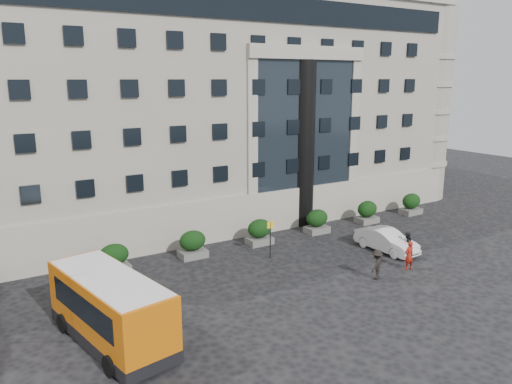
# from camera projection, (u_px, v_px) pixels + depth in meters

# --- Properties ---
(ground) EXTENTS (120.00, 120.00, 0.00)m
(ground) POSITION_uv_depth(u_px,v_px,m) (234.00, 306.00, 26.02)
(ground) COLOR black
(ground) RESTS_ON ground
(civic_building) EXTENTS (44.00, 24.00, 18.00)m
(civic_building) POSITION_uv_depth(u_px,v_px,m) (174.00, 108.00, 45.37)
(civic_building) COLOR gray
(civic_building) RESTS_ON ground
(entrance_column) EXTENTS (1.80, 1.80, 13.00)m
(entrance_column) POSITION_uv_depth(u_px,v_px,m) (303.00, 145.00, 39.24)
(entrance_column) COLOR black
(entrance_column) RESTS_ON ground
(hedge_a) EXTENTS (1.80, 1.26, 1.84)m
(hedge_a) POSITION_uv_depth(u_px,v_px,m) (114.00, 259.00, 30.27)
(hedge_a) COLOR #5C5C5A
(hedge_a) RESTS_ON ground
(hedge_b) EXTENTS (1.80, 1.26, 1.84)m
(hedge_b) POSITION_uv_depth(u_px,v_px,m) (193.00, 244.00, 32.91)
(hedge_b) COLOR #5C5C5A
(hedge_b) RESTS_ON ground
(hedge_c) EXTENTS (1.80, 1.26, 1.84)m
(hedge_c) POSITION_uv_depth(u_px,v_px,m) (259.00, 232.00, 35.56)
(hedge_c) COLOR #5C5C5A
(hedge_c) RESTS_ON ground
(hedge_d) EXTENTS (1.80, 1.26, 1.84)m
(hedge_d) POSITION_uv_depth(u_px,v_px,m) (317.00, 221.00, 38.20)
(hedge_d) COLOR #5C5C5A
(hedge_d) RESTS_ON ground
(hedge_e) EXTENTS (1.80, 1.26, 1.84)m
(hedge_e) POSITION_uv_depth(u_px,v_px,m) (367.00, 212.00, 40.85)
(hedge_e) COLOR #5C5C5A
(hedge_e) RESTS_ON ground
(hedge_f) EXTENTS (1.80, 1.26, 1.84)m
(hedge_f) POSITION_uv_depth(u_px,v_px,m) (411.00, 204.00, 43.49)
(hedge_f) COLOR #5C5C5A
(hedge_f) RESTS_ON ground
(bus_stop_sign) EXTENTS (0.50, 0.08, 2.52)m
(bus_stop_sign) POSITION_uv_depth(u_px,v_px,m) (270.00, 233.00, 32.59)
(bus_stop_sign) COLOR #262628
(bus_stop_sign) RESTS_ON ground
(minibus) EXTENTS (3.94, 7.89, 3.15)m
(minibus) POSITION_uv_depth(u_px,v_px,m) (110.00, 307.00, 22.11)
(minibus) COLOR #C25C09
(minibus) RESTS_ON ground
(white_taxi) EXTENTS (1.87, 4.75, 1.54)m
(white_taxi) POSITION_uv_depth(u_px,v_px,m) (386.00, 240.00, 34.15)
(white_taxi) COLOR silver
(white_taxi) RESTS_ON ground
(pedestrian_a) EXTENTS (0.71, 0.52, 1.82)m
(pedestrian_a) POSITION_uv_depth(u_px,v_px,m) (409.00, 255.00, 30.85)
(pedestrian_a) COLOR #9C1B0F
(pedestrian_a) RESTS_ON ground
(pedestrian_b) EXTENTS (0.95, 0.83, 1.65)m
(pedestrian_b) POSITION_uv_depth(u_px,v_px,m) (407.00, 244.00, 33.19)
(pedestrian_b) COLOR black
(pedestrian_b) RESTS_ON ground
(pedestrian_c) EXTENTS (1.33, 1.08, 1.80)m
(pedestrian_c) POSITION_uv_depth(u_px,v_px,m) (377.00, 265.00, 29.34)
(pedestrian_c) COLOR black
(pedestrian_c) RESTS_ON ground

